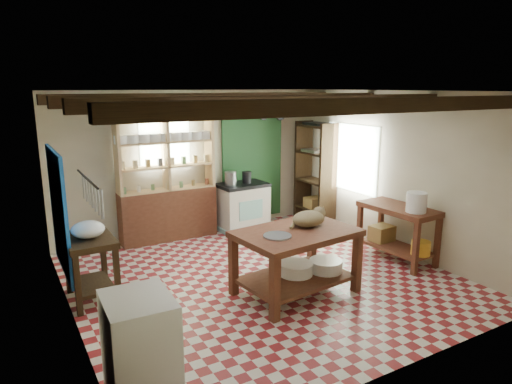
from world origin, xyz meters
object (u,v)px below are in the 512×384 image
stove (242,206)px  cat (308,219)px  work_table (296,262)px  prep_table (91,269)px  white_cabinet (141,352)px  right_counter (397,233)px

stove → cat: (-0.46, -2.69, 0.52)m
work_table → cat: bearing=11.3°
prep_table → white_cabinet: size_ratio=0.85×
prep_table → white_cabinet: white_cabinet is taller
stove → work_table: bearing=-107.4°
prep_table → right_counter: 4.48m
white_cabinet → cat: size_ratio=2.14×
right_counter → work_table: bearing=-178.1°
work_table → cat: cat is taller
prep_table → right_counter: size_ratio=0.69×
work_table → white_cabinet: bearing=-160.4°
stove → right_counter: bearing=-66.0°
stove → white_cabinet: 4.96m
right_counter → prep_table: bearing=164.7°
prep_table → right_counter: (4.38, -0.95, 0.02)m
right_counter → cat: size_ratio=2.65×
work_table → right_counter: size_ratio=1.25×
work_table → stove: (0.70, 2.77, 0.02)m
work_table → right_counter: right_counter is taller
stove → prep_table: 3.46m
prep_table → stove: bearing=27.4°
prep_table → right_counter: bearing=-13.1°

